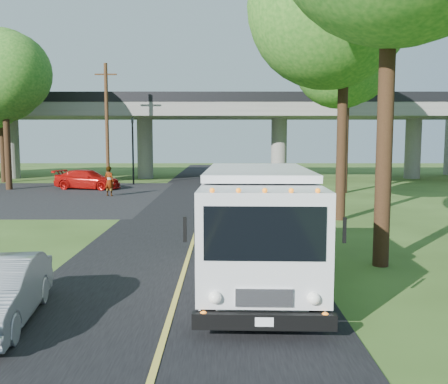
{
  "coord_description": "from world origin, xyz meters",
  "views": [
    {
      "loc": [
        1.08,
        -12.78,
        3.57
      ],
      "look_at": [
        1.08,
        5.61,
        1.6
      ],
      "focal_mm": 40.0,
      "sensor_mm": 36.0,
      "label": 1
    }
  ],
  "objects_px": {
    "tree_left_lot": "(6,75)",
    "pedestrian": "(109,181)",
    "traffic_signal": "(133,143)",
    "step_van": "(258,224)",
    "utility_pole": "(107,125)",
    "red_sedan": "(88,180)",
    "tree_left_far": "(2,90)",
    "tree_right_far": "(351,64)"
  },
  "relations": [
    {
      "from": "traffic_signal",
      "to": "utility_pole",
      "type": "relative_size",
      "value": 0.58
    },
    {
      "from": "traffic_signal",
      "to": "tree_left_far",
      "type": "bearing_deg",
      "value": 170.35
    },
    {
      "from": "tree_right_far",
      "to": "red_sedan",
      "type": "xyz_separation_m",
      "value": [
        -17.81,
        2.57,
        -7.62
      ]
    },
    {
      "from": "tree_left_lot",
      "to": "step_van",
      "type": "distance_m",
      "value": 28.45
    },
    {
      "from": "step_van",
      "to": "red_sedan",
      "type": "xyz_separation_m",
      "value": [
        -10.49,
        23.45,
        -0.86
      ]
    },
    {
      "from": "traffic_signal",
      "to": "tree_left_lot",
      "type": "bearing_deg",
      "value": -151.89
    },
    {
      "from": "tree_left_lot",
      "to": "pedestrian",
      "type": "relative_size",
      "value": 5.63
    },
    {
      "from": "utility_pole",
      "to": "tree_left_far",
      "type": "xyz_separation_m",
      "value": [
        -9.29,
        3.84,
        2.86
      ]
    },
    {
      "from": "pedestrian",
      "to": "utility_pole",
      "type": "bearing_deg",
      "value": -50.38
    },
    {
      "from": "traffic_signal",
      "to": "utility_pole",
      "type": "height_order",
      "value": "utility_pole"
    },
    {
      "from": "tree_right_far",
      "to": "red_sedan",
      "type": "height_order",
      "value": "tree_right_far"
    },
    {
      "from": "traffic_signal",
      "to": "tree_right_far",
      "type": "relative_size",
      "value": 0.47
    },
    {
      "from": "utility_pole",
      "to": "red_sedan",
      "type": "distance_m",
      "value": 4.36
    },
    {
      "from": "tree_right_far",
      "to": "pedestrian",
      "type": "xyz_separation_m",
      "value": [
        -15.27,
        -1.73,
        -7.37
      ]
    },
    {
      "from": "tree_right_far",
      "to": "pedestrian",
      "type": "height_order",
      "value": "tree_right_far"
    },
    {
      "from": "tree_left_far",
      "to": "pedestrian",
      "type": "height_order",
      "value": "tree_left_far"
    },
    {
      "from": "utility_pole",
      "to": "tree_left_lot",
      "type": "bearing_deg",
      "value": -161.03
    },
    {
      "from": "tree_right_far",
      "to": "step_van",
      "type": "height_order",
      "value": "tree_right_far"
    },
    {
      "from": "tree_right_far",
      "to": "red_sedan",
      "type": "distance_m",
      "value": 19.54
    },
    {
      "from": "tree_left_far",
      "to": "pedestrian",
      "type": "bearing_deg",
      "value": -42.21
    },
    {
      "from": "utility_pole",
      "to": "tree_right_far",
      "type": "xyz_separation_m",
      "value": [
        16.71,
        -4.16,
        3.71
      ]
    },
    {
      "from": "tree_left_far",
      "to": "red_sedan",
      "type": "relative_size",
      "value": 2.09
    },
    {
      "from": "tree_right_far",
      "to": "step_van",
      "type": "bearing_deg",
      "value": -109.32
    },
    {
      "from": "utility_pole",
      "to": "red_sedan",
      "type": "relative_size",
      "value": 1.91
    },
    {
      "from": "traffic_signal",
      "to": "utility_pole",
      "type": "xyz_separation_m",
      "value": [
        -1.5,
        -2.0,
        1.4
      ]
    },
    {
      "from": "tree_left_lot",
      "to": "step_van",
      "type": "height_order",
      "value": "tree_left_lot"
    },
    {
      "from": "tree_left_lot",
      "to": "red_sedan",
      "type": "distance_m",
      "value": 8.91
    },
    {
      "from": "red_sedan",
      "to": "tree_left_far",
      "type": "bearing_deg",
      "value": 69.45
    },
    {
      "from": "tree_left_far",
      "to": "step_van",
      "type": "relative_size",
      "value": 1.45
    },
    {
      "from": "traffic_signal",
      "to": "tree_right_far",
      "type": "distance_m",
      "value": 17.18
    },
    {
      "from": "utility_pole",
      "to": "tree_left_far",
      "type": "height_order",
      "value": "tree_left_far"
    },
    {
      "from": "traffic_signal",
      "to": "tree_left_lot",
      "type": "distance_m",
      "value": 10.01
    },
    {
      "from": "red_sedan",
      "to": "tree_left_lot",
      "type": "bearing_deg",
      "value": 109.28
    },
    {
      "from": "step_van",
      "to": "red_sedan",
      "type": "bearing_deg",
      "value": 115.9
    },
    {
      "from": "utility_pole",
      "to": "tree_left_lot",
      "type": "xyz_separation_m",
      "value": [
        -6.29,
        -2.16,
        3.31
      ]
    },
    {
      "from": "tree_left_lot",
      "to": "step_van",
      "type": "bearing_deg",
      "value": -55.57
    },
    {
      "from": "tree_right_far",
      "to": "tree_left_lot",
      "type": "relative_size",
      "value": 1.05
    },
    {
      "from": "step_van",
      "to": "red_sedan",
      "type": "distance_m",
      "value": 25.7
    },
    {
      "from": "pedestrian",
      "to": "traffic_signal",
      "type": "bearing_deg",
      "value": -64.53
    },
    {
      "from": "tree_left_far",
      "to": "tree_right_far",
      "type": "bearing_deg",
      "value": -17.1
    },
    {
      "from": "tree_left_lot",
      "to": "pedestrian",
      "type": "bearing_deg",
      "value": -25.78
    },
    {
      "from": "tree_left_far",
      "to": "step_van",
      "type": "xyz_separation_m",
      "value": [
        18.68,
        -28.87,
        -5.91
      ]
    }
  ]
}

